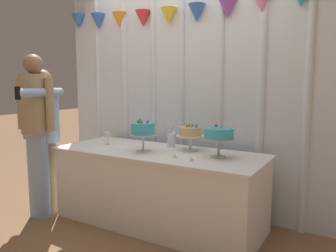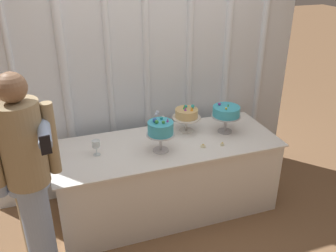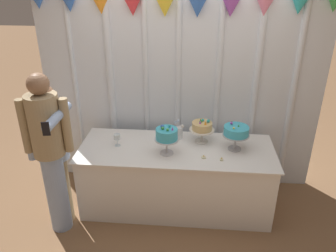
{
  "view_description": "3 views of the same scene",
  "coord_description": "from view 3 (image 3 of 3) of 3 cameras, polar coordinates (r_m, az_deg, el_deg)",
  "views": [
    {
      "loc": [
        1.72,
        -2.6,
        1.42
      ],
      "look_at": [
        0.05,
        0.22,
        0.99
      ],
      "focal_mm": 35.33,
      "sensor_mm": 36.0,
      "label": 1
    },
    {
      "loc": [
        -0.98,
        -2.73,
        2.38
      ],
      "look_at": [
        0.04,
        0.18,
        0.88
      ],
      "focal_mm": 39.14,
      "sensor_mm": 36.0,
      "label": 2
    },
    {
      "loc": [
        0.19,
        -3.07,
        2.55
      ],
      "look_at": [
        -0.1,
        0.14,
        0.99
      ],
      "focal_mm": 36.05,
      "sensor_mm": 36.0,
      "label": 3
    }
  ],
  "objects": [
    {
      "name": "ground_plane",
      "position": [
        3.99,
        1.23,
        -13.87
      ],
      "size": [
        24.0,
        24.0,
        0.0
      ],
      "primitive_type": "plane",
      "color": "#846042"
    },
    {
      "name": "draped_curtain",
      "position": [
        3.9,
        2.25,
        8.21
      ],
      "size": [
        3.25,
        0.18,
        2.52
      ],
      "color": "silver",
      "rests_on": "ground_plane"
    },
    {
      "name": "cake_table",
      "position": [
        3.85,
        1.39,
        -8.63
      ],
      "size": [
        2.11,
        0.82,
        0.75
      ],
      "color": "white",
      "rests_on": "ground_plane"
    },
    {
      "name": "cake_display_leftmost",
      "position": [
        3.45,
        -0.23,
        -1.55
      ],
      "size": [
        0.25,
        0.25,
        0.32
      ],
      "color": "silver",
      "rests_on": "cake_table"
    },
    {
      "name": "cake_display_center",
      "position": [
        3.72,
        5.78,
        -0.2
      ],
      "size": [
        0.28,
        0.28,
        0.28
      ],
      "color": "silver",
      "rests_on": "cake_table"
    },
    {
      "name": "cake_display_rightmost",
      "position": [
        3.61,
        11.45,
        -0.97
      ],
      "size": [
        0.29,
        0.29,
        0.3
      ],
      "color": "#B2B2B7",
      "rests_on": "cake_table"
    },
    {
      "name": "wine_glass",
      "position": [
        3.69,
        -8.61,
        -1.88
      ],
      "size": [
        0.07,
        0.07,
        0.14
      ],
      "color": "silver",
      "rests_on": "cake_table"
    },
    {
      "name": "flower_vase",
      "position": [
        3.82,
        1.89,
        -0.92
      ],
      "size": [
        0.11,
        0.09,
        0.22
      ],
      "color": "silver",
      "rests_on": "cake_table"
    },
    {
      "name": "tealight_far_left",
      "position": [
        3.49,
        6.06,
        -5.28
      ],
      "size": [
        0.05,
        0.05,
        0.03
      ],
      "color": "beige",
      "rests_on": "cake_table"
    },
    {
      "name": "tealight_near_left",
      "position": [
        3.47,
        9.04,
        -5.62
      ],
      "size": [
        0.04,
        0.04,
        0.03
      ],
      "color": "beige",
      "rests_on": "cake_table"
    },
    {
      "name": "guest_girl_blue_dress",
      "position": [
        3.56,
        -18.87,
        -4.04
      ],
      "size": [
        0.44,
        0.64,
        1.56
      ],
      "color": "#9E8966",
      "rests_on": "ground_plane"
    },
    {
      "name": "guest_man_dark_suit",
      "position": [
        3.42,
        -19.41,
        -3.73
      ],
      "size": [
        0.46,
        0.34,
        1.7
      ],
      "color": "#93ADD6",
      "rests_on": "ground_plane"
    }
  ]
}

